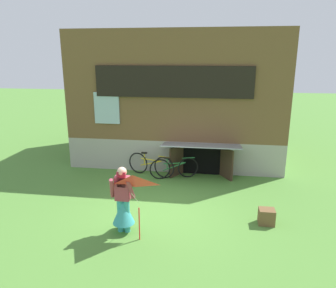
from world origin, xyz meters
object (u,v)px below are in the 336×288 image
Objects in this scene: kite at (133,192)px; bicycle_yellow at (151,165)px; bicycle_green at (174,168)px; person at (123,205)px; wooden_crate at (266,217)px.

bicycle_yellow is at bearing 96.38° from kite.
kite reaches higher than bicycle_green.
kite is 0.90× the size of bicycle_yellow.
person is 3.67m from bicycle_green.
kite is 4.21m from bicycle_green.
bicycle_yellow is (-0.48, 4.25, -0.87)m from kite.
bicycle_yellow is 4.34× the size of wooden_crate.
bicycle_yellow is (-0.83, 0.15, 0.02)m from bicycle_green.
person is at bearing -165.95° from wooden_crate.
person is 0.95× the size of bicycle_yellow.
bicycle_green is 0.94× the size of bicycle_yellow.
bicycle_yellow is at bearing 140.53° from wooden_crate.
bicycle_green is 0.84m from bicycle_yellow.
person is 3.54m from wooden_crate.
person reaches higher than wooden_crate.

